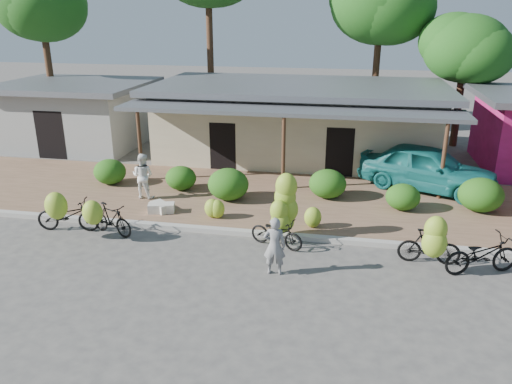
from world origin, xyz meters
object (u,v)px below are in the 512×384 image
Objects in this scene: bike_far_right at (482,254)px; bystander at (143,176)px; vendor at (275,246)px; tree_center_right at (377,1)px; bike_right at (431,243)px; bike_center at (281,216)px; tree_back_left at (38,2)px; teal_van at (427,168)px; bike_left at (107,218)px; tree_near_right at (462,46)px; sack_far at (161,207)px; bike_far_left at (66,213)px; sack_near at (161,208)px.

bike_far_right is 1.31× the size of bystander.
bike_far_right is 5.32m from vendor.
bike_right is at bearing -85.24° from tree_center_right.
bike_center is 5.37m from bike_far_right.
teal_van is at bearing -17.90° from tree_back_left.
bike_left reaches higher than bike_far_right.
tree_near_right reaches higher than sack_far.
tree_center_right is at bearing -5.76° from bike_left.
bystander reaches higher than vendor.
bike_far_right is (11.83, -0.32, -0.09)m from bike_far_left.
tree_center_right reaches higher than sack_far.
tree_center_right is 5.25× the size of bike_left.
bike_left is at bearing -115.59° from sack_far.
bike_far_right is at bearing -12.56° from sack_near.
bike_right is 0.77× the size of bike_far_right.
tree_back_left reaches higher than bike_right.
sack_far is (-10.99, -11.52, -4.57)m from tree_near_right.
bike_center reaches higher than bystander.
bike_left is 11.44m from teal_van.
tree_near_right is at bearing -7.88° from bike_center.
bike_left is at bearing -52.75° from tree_back_left.
teal_van reaches higher than sack_far.
vendor is at bearing -99.00° from tree_center_right.
bike_far_right is 2.83× the size of sack_far.
bike_right is at bearing -14.01° from sack_near.
bike_right reaches higher than bike_far_left.
tree_back_left is 4.31× the size of bike_far_left.
bike_far_left is at bearing 113.92° from bike_center.
tree_center_right is 5.41× the size of bike_right.
bystander is at bearing 71.30° from bike_right.
teal_van is (4.67, 5.32, 0.11)m from bike_center.
bike_far_left is 2.67× the size of sack_far.
bike_center is 0.42× the size of teal_van.
bike_far_right is 2.49× the size of sack_near.
bike_left reaches higher than sack_near.
vendor is 6.93m from bystander.
bike_far_left is 1.36m from bike_left.
tree_back_left reaches higher than teal_van.
bike_right is 1.92× the size of sack_near.
teal_van is at bearing -126.93° from vendor.
teal_van is at bearing -158.79° from bystander.
tree_back_left is 23.92m from bike_far_right.
bike_far_left is 0.94× the size of bike_far_right.
sack_far is 0.46× the size of bystander.
tree_center_right is 4.28× the size of bike_center.
bike_center is 1.26× the size of bike_right.
vendor is (0.08, -1.84, -0.06)m from bike_center.
tree_near_right is at bearing 46.79° from sack_near.
bike_center is 1.28× the size of bystander.
tree_center_right is at bearing -11.33° from bike_far_right.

